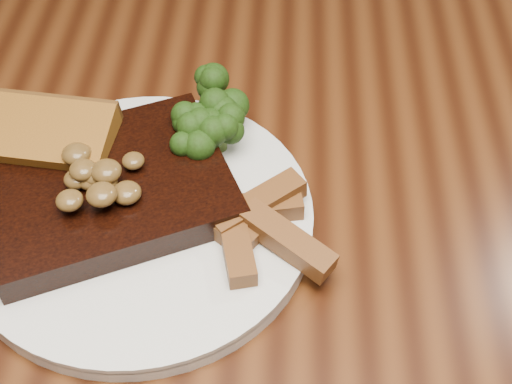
{
  "coord_description": "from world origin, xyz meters",
  "views": [
    {
      "loc": [
        0.01,
        -0.38,
        1.19
      ],
      "look_at": [
        -0.0,
        -0.02,
        0.78
      ],
      "focal_mm": 50.0,
      "sensor_mm": 36.0,
      "label": 1
    }
  ],
  "objects_px": {
    "dining_table": "(262,268)",
    "garlic_bread": "(50,154)",
    "plate": "(141,220)",
    "potato_wedges": "(233,223)",
    "chair_far": "(163,9)",
    "steak": "(108,190)"
  },
  "relations": [
    {
      "from": "chair_far",
      "to": "potato_wedges",
      "type": "relative_size",
      "value": 8.91
    },
    {
      "from": "steak",
      "to": "chair_far",
      "type": "bearing_deg",
      "value": 72.17
    },
    {
      "from": "chair_far",
      "to": "plate",
      "type": "height_order",
      "value": "chair_far"
    },
    {
      "from": "potato_wedges",
      "to": "garlic_bread",
      "type": "bearing_deg",
      "value": 157.12
    },
    {
      "from": "steak",
      "to": "garlic_bread",
      "type": "bearing_deg",
      "value": 120.82
    },
    {
      "from": "dining_table",
      "to": "steak",
      "type": "relative_size",
      "value": 8.73
    },
    {
      "from": "garlic_bread",
      "to": "potato_wedges",
      "type": "relative_size",
      "value": 1.08
    },
    {
      "from": "dining_table",
      "to": "potato_wedges",
      "type": "relative_size",
      "value": 15.96
    },
    {
      "from": "plate",
      "to": "steak",
      "type": "relative_size",
      "value": 1.46
    },
    {
      "from": "chair_far",
      "to": "steak",
      "type": "relative_size",
      "value": 4.88
    },
    {
      "from": "dining_table",
      "to": "garlic_bread",
      "type": "distance_m",
      "value": 0.21
    },
    {
      "from": "potato_wedges",
      "to": "chair_far",
      "type": "bearing_deg",
      "value": 104.21
    },
    {
      "from": "steak",
      "to": "garlic_bread",
      "type": "relative_size",
      "value": 1.69
    },
    {
      "from": "steak",
      "to": "potato_wedges",
      "type": "xyz_separation_m",
      "value": [
        0.1,
        -0.03,
        -0.0
      ]
    },
    {
      "from": "dining_table",
      "to": "potato_wedges",
      "type": "height_order",
      "value": "potato_wedges"
    },
    {
      "from": "chair_far",
      "to": "plate",
      "type": "relative_size",
      "value": 3.33
    },
    {
      "from": "plate",
      "to": "potato_wedges",
      "type": "relative_size",
      "value": 2.68
    },
    {
      "from": "plate",
      "to": "steak",
      "type": "height_order",
      "value": "steak"
    },
    {
      "from": "plate",
      "to": "chair_far",
      "type": "bearing_deg",
      "value": 98.45
    },
    {
      "from": "chair_far",
      "to": "plate",
      "type": "bearing_deg",
      "value": 101.56
    },
    {
      "from": "garlic_bread",
      "to": "plate",
      "type": "bearing_deg",
      "value": -26.24
    },
    {
      "from": "steak",
      "to": "potato_wedges",
      "type": "distance_m",
      "value": 0.1
    }
  ]
}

